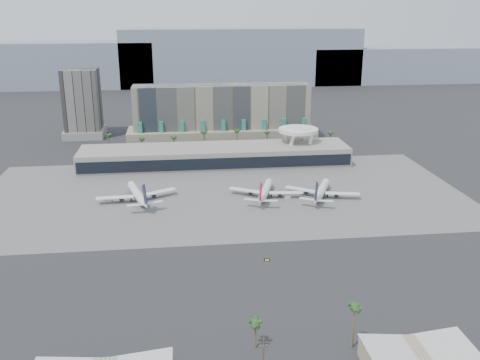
{
  "coord_description": "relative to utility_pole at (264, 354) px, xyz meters",
  "views": [
    {
      "loc": [
        -22.97,
        -218.22,
        97.76
      ],
      "look_at": [
        7.68,
        40.0,
        12.33
      ],
      "focal_mm": 40.0,
      "sensor_mm": 36.0,
      "label": 1
    }
  ],
  "objects": [
    {
      "name": "airliner_right",
      "position": [
        53.75,
        139.09,
        -3.5
      ],
      "size": [
        37.91,
        39.02,
        14.44
      ],
      "rotation": [
        0.0,
        0.0,
        -0.42
      ],
      "color": "white",
      "rests_on": "ground"
    },
    {
      "name": "near_palm_b",
      "position": [
        28.43,
        9.49,
        5.09
      ],
      "size": [
        6.0,
        6.0,
        15.15
      ],
      "color": "brown",
      "rests_on": "ground"
    },
    {
      "name": "airliner_centre",
      "position": [
        24.05,
        142.7,
        -3.55
      ],
      "size": [
        38.65,
        40.02,
        14.25
      ],
      "rotation": [
        0.0,
        0.0,
        -0.31
      ],
      "color": "white",
      "rests_on": "ground"
    },
    {
      "name": "mountain_ridge",
      "position": [
        29.88,
        566.09,
        22.75
      ],
      "size": [
        680.0,
        60.0,
        70.0
      ],
      "color": "gray",
      "rests_on": "ground"
    },
    {
      "name": "near_palm_a",
      "position": [
        -0.36,
        12.88,
        -0.16
      ],
      "size": [
        6.0,
        6.0,
        9.77
      ],
      "color": "brown",
      "rests_on": "ground"
    },
    {
      "name": "service_vehicle_a",
      "position": [
        -59.24,
        145.58,
        -6.03
      ],
      "size": [
        4.97,
        3.29,
        2.23
      ],
      "primitive_type": "cube",
      "rotation": [
        0.0,
        0.0,
        0.25
      ],
      "color": "white",
      "rests_on": "ground"
    },
    {
      "name": "terminal",
      "position": [
        2.0,
        205.93,
        -0.63
      ],
      "size": [
        170.0,
        32.5,
        14.5
      ],
      "color": "#9D988A",
      "rests_on": "ground"
    },
    {
      "name": "utility_pole",
      "position": [
        0.0,
        0.0,
        0.0
      ],
      "size": [
        3.2,
        0.85,
        12.0
      ],
      "color": "#4C3826",
      "rests_on": "ground"
    },
    {
      "name": "saucer_structure",
      "position": [
        57.0,
        212.09,
        11.31
      ],
      "size": [
        26.0,
        26.0,
        21.89
      ],
      "color": "white",
      "rests_on": "ground"
    },
    {
      "name": "office_tower",
      "position": [
        -93.0,
        296.09,
        15.8
      ],
      "size": [
        30.0,
        30.0,
        52.0
      ],
      "color": "black",
      "rests_on": "ground"
    },
    {
      "name": "taxiway_sign",
      "position": [
        12.57,
        68.67,
        -6.63
      ],
      "size": [
        2.27,
        0.93,
        1.03
      ],
      "rotation": [
        0.0,
        0.0,
        -0.28
      ],
      "color": "black",
      "rests_on": "ground"
    },
    {
      "name": "hotel",
      "position": [
        12.0,
        270.5,
        9.67
      ],
      "size": [
        140.0,
        30.0,
        42.0
      ],
      "color": "gray",
      "rests_on": "ground"
    },
    {
      "name": "palm_row",
      "position": [
        9.0,
        241.09,
        3.36
      ],
      "size": [
        157.8,
        2.8,
        13.1
      ],
      "color": "brown",
      "rests_on": "ground"
    },
    {
      "name": "airliner_left",
      "position": [
        -43.24,
        144.94,
        -3.31
      ],
      "size": [
        41.46,
        42.99,
        15.19
      ],
      "rotation": [
        0.0,
        0.0,
        0.27
      ],
      "color": "white",
      "rests_on": "ground"
    },
    {
      "name": "service_vehicle_b",
      "position": [
        35.5,
        139.7,
        -6.32
      ],
      "size": [
        3.58,
        2.62,
        1.65
      ],
      "primitive_type": "cube",
      "rotation": [
        0.0,
        0.0,
        0.27
      ],
      "color": "white",
      "rests_on": "ground"
    },
    {
      "name": "apron_pad",
      "position": [
        2.0,
        151.09,
        -7.11
      ],
      "size": [
        260.0,
        130.0,
        0.06
      ],
      "primitive_type": "cube",
      "color": "#5B5B59",
      "rests_on": "ground"
    },
    {
      "name": "ground",
      "position": [
        2.0,
        96.09,
        -7.14
      ],
      "size": [
        900.0,
        900.0,
        0.0
      ],
      "primitive_type": "plane",
      "color": "#232326",
      "rests_on": "ground"
    }
  ]
}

